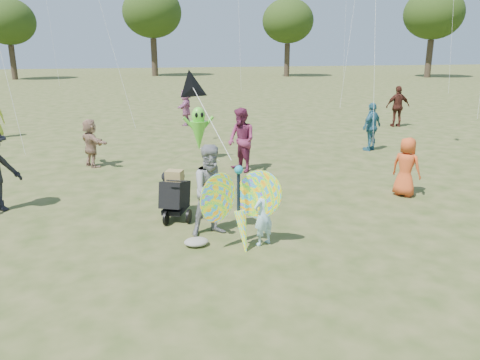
# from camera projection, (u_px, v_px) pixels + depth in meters

# --- Properties ---
(ground) EXTENTS (160.00, 160.00, 0.00)m
(ground) POSITION_uv_depth(u_px,v_px,m) (272.00, 264.00, 8.07)
(ground) COLOR #51592B
(ground) RESTS_ON ground
(child_girl) EXTENTS (0.51, 0.43, 1.18)m
(child_girl) POSITION_uv_depth(u_px,v_px,m) (263.00, 215.00, 8.69)
(child_girl) COLOR #B4E7FF
(child_girl) RESTS_ON ground
(adult_man) EXTENTS (0.97, 0.80, 1.82)m
(adult_man) POSITION_uv_depth(u_px,v_px,m) (213.00, 191.00, 9.09)
(adult_man) COLOR gray
(adult_man) RESTS_ON ground
(grey_bag) EXTENTS (0.46, 0.37, 0.15)m
(grey_bag) POSITION_uv_depth(u_px,v_px,m) (196.00, 242.00, 8.78)
(grey_bag) COLOR gray
(grey_bag) RESTS_ON ground
(crowd_a) EXTENTS (0.79, 0.86, 1.48)m
(crowd_a) POSITION_uv_depth(u_px,v_px,m) (406.00, 167.00, 11.56)
(crowd_a) COLOR #D44F22
(crowd_a) RESTS_ON ground
(crowd_c) EXTENTS (1.08, 0.84, 1.72)m
(crowd_c) POSITION_uv_depth(u_px,v_px,m) (372.00, 127.00, 16.66)
(crowd_c) COLOR #306B84
(crowd_c) RESTS_ON ground
(crowd_d) EXTENTS (1.06, 1.43, 1.50)m
(crowd_d) POSITION_uv_depth(u_px,v_px,m) (91.00, 143.00, 14.41)
(crowd_d) COLOR #A67D66
(crowd_d) RESTS_ON ground
(crowd_e) EXTENTS (0.99, 1.11, 1.89)m
(crowd_e) POSITION_uv_depth(u_px,v_px,m) (241.00, 140.00, 13.79)
(crowd_e) COLOR #7C294E
(crowd_e) RESTS_ON ground
(crowd_h) EXTENTS (1.16, 0.62, 1.88)m
(crowd_h) POSITION_uv_depth(u_px,v_px,m) (398.00, 106.00, 21.63)
(crowd_h) COLOR #431E16
(crowd_h) RESTS_ON ground
(crowd_j) EXTENTS (0.98, 1.64, 1.69)m
(crowd_j) POSITION_uv_depth(u_px,v_px,m) (186.00, 107.00, 22.12)
(crowd_j) COLOR #B36695
(crowd_j) RESTS_ON ground
(jogging_stroller) EXTENTS (0.78, 1.15, 1.09)m
(jogging_stroller) POSITION_uv_depth(u_px,v_px,m) (175.00, 191.00, 10.08)
(jogging_stroller) COLOR black
(jogging_stroller) RESTS_ON ground
(butterfly_kite) EXTENTS (1.74, 0.75, 1.78)m
(butterfly_kite) POSITION_uv_depth(u_px,v_px,m) (240.00, 207.00, 8.47)
(butterfly_kite) COLOR orange
(butterfly_kite) RESTS_ON ground
(delta_kite_rig) EXTENTS (0.89, 2.39, 1.66)m
(delta_kite_rig) POSITION_uv_depth(u_px,v_px,m) (193.00, 88.00, 10.61)
(delta_kite_rig) COLOR black
(delta_kite_rig) RESTS_ON ground
(alien_kite) EXTENTS (1.12, 0.69, 1.74)m
(alien_kite) POSITION_uv_depth(u_px,v_px,m) (199.00, 130.00, 15.26)
(alien_kite) COLOR #5AD231
(alien_kite) RESTS_ON ground
(tree_line) EXTENTS (91.78, 33.60, 10.79)m
(tree_line) POSITION_uv_depth(u_px,v_px,m) (175.00, 14.00, 49.00)
(tree_line) COLOR #3A2D21
(tree_line) RESTS_ON ground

